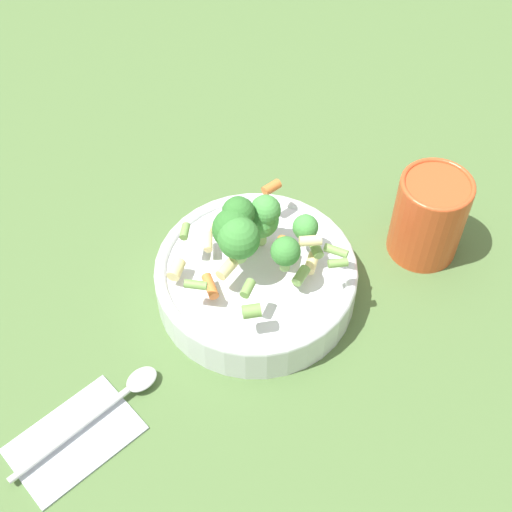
# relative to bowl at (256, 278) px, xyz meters

# --- Properties ---
(ground_plane) EXTENTS (3.00, 3.00, 0.00)m
(ground_plane) POSITION_rel_bowl_xyz_m (0.00, 0.00, -0.03)
(ground_plane) COLOR #4C6B38
(bowl) EXTENTS (0.23, 0.23, 0.05)m
(bowl) POSITION_rel_bowl_xyz_m (0.00, 0.00, 0.00)
(bowl) COLOR silver
(bowl) RESTS_ON ground_plane
(pasta_salad) EXTENTS (0.18, 0.19, 0.08)m
(pasta_salad) POSITION_rel_bowl_xyz_m (-0.01, -0.01, 0.07)
(pasta_salad) COLOR #8CB766
(pasta_salad) RESTS_ON bowl
(cup) EXTENTS (0.09, 0.09, 0.11)m
(cup) POSITION_rel_bowl_xyz_m (-0.16, 0.15, 0.03)
(cup) COLOR #CC4C23
(cup) RESTS_ON ground_plane
(napkin) EXTENTS (0.15, 0.12, 0.01)m
(napkin) POSITION_rel_bowl_xyz_m (0.25, -0.08, -0.03)
(napkin) COLOR #B2BCC6
(napkin) RESTS_ON ground_plane
(spoon) EXTENTS (0.18, 0.07, 0.01)m
(spoon) POSITION_rel_bowl_xyz_m (0.20, -0.06, -0.02)
(spoon) COLOR silver
(spoon) RESTS_ON napkin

